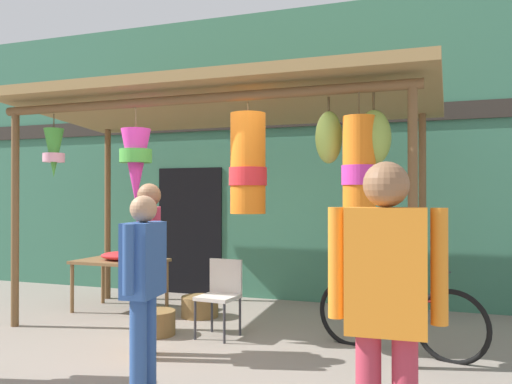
{
  "coord_description": "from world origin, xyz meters",
  "views": [
    {
      "loc": [
        2.48,
        -5.05,
        1.55
      ],
      "look_at": [
        0.25,
        1.1,
        1.6
      ],
      "focal_mm": 37.6,
      "sensor_mm": 36.0,
      "label": 1
    }
  ],
  "objects_px": {
    "display_table": "(120,265)",
    "wicker_basket_spare": "(155,323)",
    "parked_bicycle": "(397,318)",
    "wicker_basket_by_table": "(200,307)",
    "shopper_by_bananas": "(386,300)",
    "passerby_at_right": "(143,278)",
    "flower_heap_on_table": "(124,256)",
    "folding_chair": "(221,291)",
    "vendor_in_orange": "(149,254)"
  },
  "relations": [
    {
      "from": "display_table",
      "to": "vendor_in_orange",
      "type": "xyz_separation_m",
      "value": [
        1.47,
        -1.69,
        0.38
      ]
    },
    {
      "from": "display_table",
      "to": "folding_chair",
      "type": "bearing_deg",
      "value": -22.28
    },
    {
      "from": "folding_chair",
      "to": "wicker_basket_by_table",
      "type": "bearing_deg",
      "value": 129.67
    },
    {
      "from": "display_table",
      "to": "folding_chair",
      "type": "height_order",
      "value": "folding_chair"
    },
    {
      "from": "vendor_in_orange",
      "to": "flower_heap_on_table",
      "type": "bearing_deg",
      "value": 129.94
    },
    {
      "from": "wicker_basket_spare",
      "to": "folding_chair",
      "type": "bearing_deg",
      "value": 16.19
    },
    {
      "from": "vendor_in_orange",
      "to": "display_table",
      "type": "bearing_deg",
      "value": 130.99
    },
    {
      "from": "display_table",
      "to": "wicker_basket_spare",
      "type": "relative_size",
      "value": 2.48
    },
    {
      "from": "flower_heap_on_table",
      "to": "shopper_by_bananas",
      "type": "distance_m",
      "value": 5.12
    },
    {
      "from": "wicker_basket_spare",
      "to": "vendor_in_orange",
      "type": "height_order",
      "value": "vendor_in_orange"
    },
    {
      "from": "folding_chair",
      "to": "vendor_in_orange",
      "type": "height_order",
      "value": "vendor_in_orange"
    },
    {
      "from": "vendor_in_orange",
      "to": "shopper_by_bananas",
      "type": "bearing_deg",
      "value": -35.52
    },
    {
      "from": "display_table",
      "to": "folding_chair",
      "type": "relative_size",
      "value": 1.37
    },
    {
      "from": "shopper_by_bananas",
      "to": "parked_bicycle",
      "type": "bearing_deg",
      "value": 93.94
    },
    {
      "from": "flower_heap_on_table",
      "to": "parked_bicycle",
      "type": "distance_m",
      "value": 3.73
    },
    {
      "from": "display_table",
      "to": "wicker_basket_spare",
      "type": "bearing_deg",
      "value": -41.02
    },
    {
      "from": "wicker_basket_by_table",
      "to": "vendor_in_orange",
      "type": "bearing_deg",
      "value": -80.39
    },
    {
      "from": "display_table",
      "to": "shopper_by_bananas",
      "type": "distance_m",
      "value": 5.21
    },
    {
      "from": "display_table",
      "to": "parked_bicycle",
      "type": "bearing_deg",
      "value": -11.32
    },
    {
      "from": "wicker_basket_spare",
      "to": "wicker_basket_by_table",
      "type": "bearing_deg",
      "value": 85.15
    },
    {
      "from": "parked_bicycle",
      "to": "wicker_basket_spare",
      "type": "bearing_deg",
      "value": -175.41
    },
    {
      "from": "wicker_basket_spare",
      "to": "passerby_at_right",
      "type": "xyz_separation_m",
      "value": [
        0.86,
        -1.62,
        0.78
      ]
    },
    {
      "from": "folding_chair",
      "to": "shopper_by_bananas",
      "type": "height_order",
      "value": "shopper_by_bananas"
    },
    {
      "from": "passerby_at_right",
      "to": "folding_chair",
      "type": "bearing_deg",
      "value": 94.32
    },
    {
      "from": "parked_bicycle",
      "to": "shopper_by_bananas",
      "type": "bearing_deg",
      "value": -86.06
    },
    {
      "from": "parked_bicycle",
      "to": "passerby_at_right",
      "type": "height_order",
      "value": "passerby_at_right"
    },
    {
      "from": "folding_chair",
      "to": "parked_bicycle",
      "type": "height_order",
      "value": "parked_bicycle"
    },
    {
      "from": "display_table",
      "to": "wicker_basket_by_table",
      "type": "xyz_separation_m",
      "value": [
        1.18,
        0.02,
        -0.48
      ]
    },
    {
      "from": "vendor_in_orange",
      "to": "passerby_at_right",
      "type": "bearing_deg",
      "value": -61.26
    },
    {
      "from": "folding_chair",
      "to": "parked_bicycle",
      "type": "bearing_deg",
      "value": 0.03
    },
    {
      "from": "passerby_at_right",
      "to": "parked_bicycle",
      "type": "bearing_deg",
      "value": 46.17
    },
    {
      "from": "display_table",
      "to": "vendor_in_orange",
      "type": "bearing_deg",
      "value": -49.01
    },
    {
      "from": "flower_heap_on_table",
      "to": "shopper_by_bananas",
      "type": "xyz_separation_m",
      "value": [
        3.82,
        -3.4,
        0.28
      ]
    },
    {
      "from": "shopper_by_bananas",
      "to": "passerby_at_right",
      "type": "distance_m",
      "value": 2.13
    },
    {
      "from": "wicker_basket_spare",
      "to": "shopper_by_bananas",
      "type": "height_order",
      "value": "shopper_by_bananas"
    },
    {
      "from": "display_table",
      "to": "flower_heap_on_table",
      "type": "distance_m",
      "value": 0.16
    },
    {
      "from": "shopper_by_bananas",
      "to": "passerby_at_right",
      "type": "xyz_separation_m",
      "value": [
        -1.95,
        0.85,
        -0.11
      ]
    },
    {
      "from": "passerby_at_right",
      "to": "display_table",
      "type": "bearing_deg",
      "value": 127.2
    },
    {
      "from": "folding_chair",
      "to": "parked_bicycle",
      "type": "distance_m",
      "value": 1.91
    },
    {
      "from": "wicker_basket_by_table",
      "to": "display_table",
      "type": "bearing_deg",
      "value": -178.83
    },
    {
      "from": "wicker_basket_by_table",
      "to": "shopper_by_bananas",
      "type": "distance_m",
      "value": 4.49
    },
    {
      "from": "display_table",
      "to": "passerby_at_right",
      "type": "xyz_separation_m",
      "value": [
        1.96,
        -2.58,
        0.3
      ]
    },
    {
      "from": "wicker_basket_by_table",
      "to": "shopper_by_bananas",
      "type": "bearing_deg",
      "value": -51.75
    },
    {
      "from": "display_table",
      "to": "wicker_basket_spare",
      "type": "height_order",
      "value": "display_table"
    },
    {
      "from": "flower_heap_on_table",
      "to": "passerby_at_right",
      "type": "xyz_separation_m",
      "value": [
        1.88,
        -2.55,
        0.17
      ]
    },
    {
      "from": "flower_heap_on_table",
      "to": "folding_chair",
      "type": "relative_size",
      "value": 0.78
    },
    {
      "from": "folding_chair",
      "to": "shopper_by_bananas",
      "type": "bearing_deg",
      "value": -52.16
    },
    {
      "from": "flower_heap_on_table",
      "to": "wicker_basket_by_table",
      "type": "height_order",
      "value": "flower_heap_on_table"
    },
    {
      "from": "wicker_basket_by_table",
      "to": "wicker_basket_spare",
      "type": "distance_m",
      "value": 0.98
    },
    {
      "from": "flower_heap_on_table",
      "to": "wicker_basket_by_table",
      "type": "relative_size",
      "value": 1.38
    }
  ]
}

